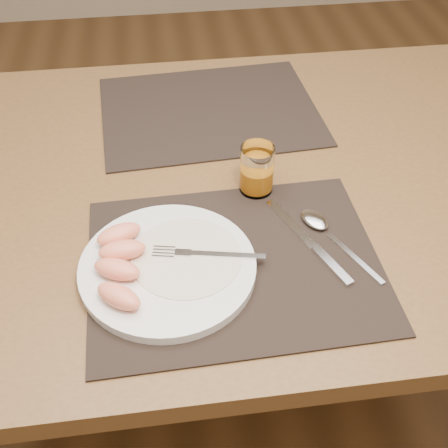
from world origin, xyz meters
TOP-DOWN VIEW (x-y plane):
  - ground at (0.00, 0.00)m, footprint 5.00×5.00m
  - table at (0.00, 0.00)m, footprint 1.40×0.90m
  - placemat_near at (0.01, -0.22)m, footprint 0.46×0.36m
  - placemat_far at (0.02, 0.22)m, footprint 0.47×0.38m
  - plate at (-0.09, -0.22)m, footprint 0.27×0.27m
  - plate_dressing at (-0.06, -0.21)m, footprint 0.17×0.17m
  - fork at (-0.05, -0.21)m, footprint 0.17×0.05m
  - knife at (0.14, -0.21)m, footprint 0.10×0.21m
  - spoon at (0.16, -0.16)m, footprint 0.10×0.18m
  - juice_glass at (0.07, -0.05)m, footprint 0.06×0.06m
  - grapefruit_wedges at (-0.16, -0.22)m, footprint 0.08×0.19m

SIDE VIEW (x-z plane):
  - ground at x=0.00m, z-range 0.00..0.00m
  - table at x=0.00m, z-range 0.29..1.04m
  - placemat_near at x=0.01m, z-range 0.75..0.75m
  - placemat_far at x=0.02m, z-range 0.75..0.75m
  - knife at x=0.14m, z-range 0.75..0.76m
  - spoon at x=0.16m, z-range 0.75..0.77m
  - plate at x=-0.09m, z-range 0.75..0.77m
  - plate_dressing at x=-0.06m, z-range 0.77..0.77m
  - fork at x=-0.05m, z-range 0.77..0.77m
  - grapefruit_wedges at x=-0.16m, z-range 0.77..0.80m
  - juice_glass at x=0.07m, z-range 0.75..0.84m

